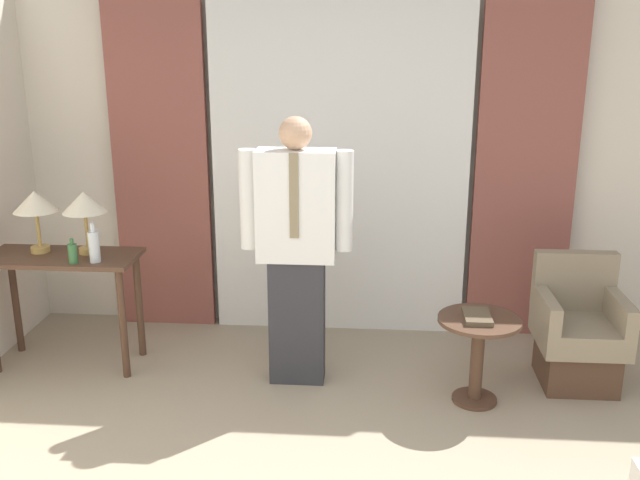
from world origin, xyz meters
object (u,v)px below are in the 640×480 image
Objects in this scene: table_lamp_left at (35,204)px; bottle_near_edge at (94,246)px; table_lamp_right at (84,205)px; bottle_by_lamp at (73,253)px; book at (477,316)px; armchair at (577,335)px; desk at (63,277)px; person at (296,244)px; side_table at (478,345)px.

bottle_near_edge is at bearing -21.98° from table_lamp_left.
table_lamp_right reaches higher than bottle_by_lamp.
armchair is at bearing 25.30° from book.
table_lamp_right is 2.66m from book.
desk is 0.59× the size of person.
table_lamp_left is at bearing 145.46° from bottle_by_lamp.
side_table is at bearing -8.62° from table_lamp_right.
side_table is (2.93, -0.39, -0.75)m from table_lamp_left.
table_lamp_left reaches higher than armchair.
bottle_by_lamp is at bearing -177.24° from armchair.
side_table is at bearing 27.34° from book.
table_lamp_right is at bearing 172.92° from person.
side_table is 2.19× the size of book.
armchair is 0.83m from book.
desk is at bearing -20.62° from table_lamp_left.
table_lamp_right reaches higher than book.
person reaches higher than side_table.
bottle_near_edge is 3.22m from armchair.
table_lamp_right is (0.17, 0.06, 0.49)m from desk.
armchair is (3.28, -0.06, -0.81)m from table_lamp_right.
table_lamp_left reaches higher than bottle_near_edge.
table_lamp_right reaches higher than armchair.
desk is at bearing 173.20° from side_table.
table_lamp_right is 2.56× the size of bottle_by_lamp.
armchair is (3.45, -0.00, -0.31)m from desk.
table_lamp_right is 3.38m from armchair.
person is 1.21m from book.
bottle_near_edge is at bearing -177.85° from armchair.
desk reaches higher than side_table.
desk reaches higher than book.
side_table is at bearing -7.64° from table_lamp_left.
table_lamp_right is 1.46m from person.
table_lamp_right is 0.76× the size of side_table.
table_lamp_left is 3.05m from side_table.
bottle_near_edge is at bearing -179.79° from person.
bottle_by_lamp is at bearing 176.06° from book.
armchair is (3.30, 0.16, -0.54)m from bottle_by_lamp.
bottle_by_lamp is 3.34m from armchair.
person is (1.45, 0.04, 0.08)m from bottle_by_lamp.
bottle_by_lamp reaches higher than desk.
table_lamp_right reaches higher than bottle_near_edge.
book is (-0.71, -0.34, 0.25)m from armchair.
book reaches higher than side_table.
book is (-0.02, -0.01, 0.20)m from side_table.
book is (2.74, -0.34, -0.06)m from desk.
book is at bearing -152.66° from side_table.
bottle_by_lamp is 0.30× the size of side_table.
desk is 0.32m from bottle_by_lamp.
bottle_by_lamp is (0.33, -0.22, -0.27)m from table_lamp_left.
side_table is (1.15, -0.21, -0.57)m from person.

